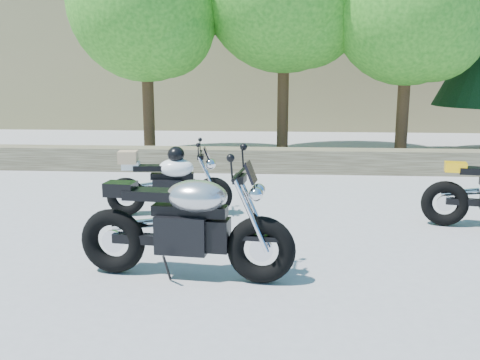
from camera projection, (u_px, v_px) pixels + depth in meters
name	position (u px, v px, depth m)	size (l,w,h in m)	color
ground	(217.00, 261.00, 6.18)	(90.00, 90.00, 0.00)	gray
stone_wall	(246.00, 160.00, 11.50)	(22.00, 0.55, 0.50)	#47412F
tree_decid_left	(149.00, 6.00, 12.57)	(3.67, 3.67, 5.62)	#382314
tree_decid_right	(414.00, 9.00, 11.98)	(3.54, 3.54, 5.41)	#382314
silver_bike	(186.00, 226.00, 5.57)	(2.33, 0.74, 1.17)	black
white_bike	(169.00, 182.00, 8.01)	(1.90, 0.60, 1.05)	black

